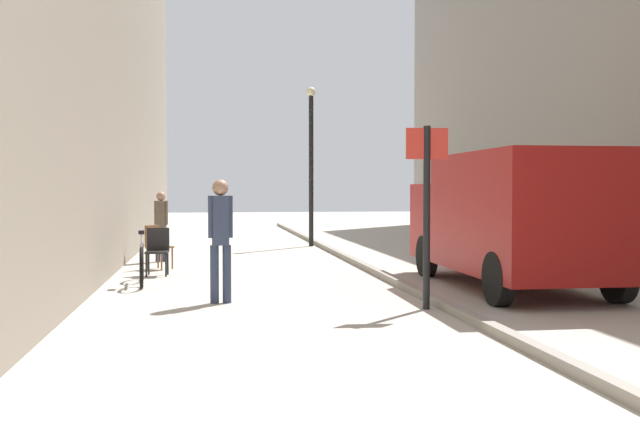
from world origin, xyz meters
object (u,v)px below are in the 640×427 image
(pedestrian_main_foreground, at_px, (161,221))
(bicycle_leaning, at_px, (142,263))
(pedestrian_mid_block, at_px, (221,232))
(cafe_chair_near_window, at_px, (158,248))
(delivery_van, at_px, (511,216))
(lamp_post, at_px, (311,155))
(street_sign_post, at_px, (427,201))
(cafe_chair_by_doorway, at_px, (156,244))

(pedestrian_main_foreground, distance_m, bicycle_leaning, 4.20)
(pedestrian_mid_block, height_order, cafe_chair_near_window, pedestrian_mid_block)
(delivery_van, bearing_deg, pedestrian_main_foreground, 138.79)
(pedestrian_mid_block, bearing_deg, lamp_post, 70.56)
(delivery_van, relative_size, street_sign_post, 2.02)
(delivery_van, bearing_deg, cafe_chair_near_window, 155.86)
(pedestrian_main_foreground, xyz_separation_m, delivery_van, (6.23, -5.62, 0.29))
(street_sign_post, relative_size, cafe_chair_near_window, 2.77)
(street_sign_post, bearing_deg, pedestrian_mid_block, -13.86)
(bicycle_leaning, height_order, cafe_chair_by_doorway, bicycle_leaning)
(pedestrian_main_foreground, bearing_deg, lamp_post, 56.99)
(lamp_post, bearing_deg, street_sign_post, -90.01)
(pedestrian_mid_block, bearing_deg, cafe_chair_by_doorway, 100.61)
(bicycle_leaning, distance_m, cafe_chair_near_window, 1.42)
(pedestrian_main_foreground, height_order, pedestrian_mid_block, pedestrian_mid_block)
(delivery_van, xyz_separation_m, street_sign_post, (-2.08, -1.86, 0.30))
(lamp_post, relative_size, cafe_chair_near_window, 5.06)
(street_sign_post, height_order, bicycle_leaning, street_sign_post)
(pedestrian_mid_block, bearing_deg, bicycle_leaning, 116.23)
(pedestrian_main_foreground, relative_size, cafe_chair_near_window, 1.76)
(lamp_post, relative_size, cafe_chair_by_doorway, 5.06)
(pedestrian_mid_block, height_order, lamp_post, lamp_post)
(cafe_chair_near_window, bearing_deg, pedestrian_mid_block, 109.93)
(pedestrian_mid_block, distance_m, lamp_post, 11.01)
(cafe_chair_near_window, xyz_separation_m, cafe_chair_by_doorway, (-0.10, 1.15, 0.00))
(bicycle_leaning, bearing_deg, pedestrian_mid_block, -64.24)
(street_sign_post, relative_size, lamp_post, 0.55)
(cafe_chair_by_doorway, bearing_deg, pedestrian_mid_block, 48.22)
(bicycle_leaning, bearing_deg, lamp_post, 58.04)
(pedestrian_mid_block, relative_size, cafe_chair_near_window, 1.97)
(lamp_post, bearing_deg, delivery_van, -77.84)
(delivery_van, distance_m, bicycle_leaning, 6.54)
(lamp_post, bearing_deg, pedestrian_main_foreground, -135.92)
(bicycle_leaning, relative_size, cafe_chair_near_window, 1.88)
(bicycle_leaning, bearing_deg, street_sign_post, -42.68)
(pedestrian_main_foreground, bearing_deg, street_sign_post, -48.06)
(cafe_chair_by_doorway, bearing_deg, delivery_van, 90.79)
(delivery_van, xyz_separation_m, cafe_chair_near_window, (-6.13, 2.86, -0.70))
(bicycle_leaning, bearing_deg, cafe_chair_near_window, 77.90)
(delivery_van, height_order, street_sign_post, street_sign_post)
(street_sign_post, distance_m, cafe_chair_by_doorway, 7.25)
(delivery_van, xyz_separation_m, bicycle_leaning, (-6.32, 1.46, -0.86))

